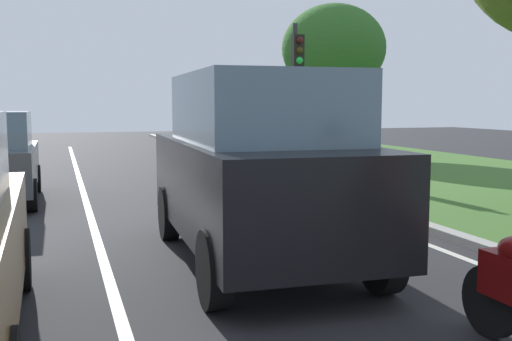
# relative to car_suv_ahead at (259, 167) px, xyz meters

# --- Properties ---
(ground_plane) EXTENTS (60.00, 60.00, 0.00)m
(ground_plane) POSITION_rel_car_suv_ahead_xyz_m (-1.10, 5.23, -1.17)
(ground_plane) COLOR #262628
(lane_line_center) EXTENTS (0.12, 32.00, 0.01)m
(lane_line_center) POSITION_rel_car_suv_ahead_xyz_m (-1.80, 5.23, -1.16)
(lane_line_center) COLOR silver
(lane_line_center) RESTS_ON ground
(lane_line_right_edge) EXTENTS (0.12, 32.00, 0.01)m
(lane_line_right_edge) POSITION_rel_car_suv_ahead_xyz_m (2.50, 5.23, -1.16)
(lane_line_right_edge) COLOR silver
(lane_line_right_edge) RESTS_ON ground
(grass_verge_right) EXTENTS (9.00, 48.00, 0.06)m
(grass_verge_right) POSITION_rel_car_suv_ahead_xyz_m (7.40, 5.23, -1.14)
(grass_verge_right) COLOR #3D6628
(grass_verge_right) RESTS_ON ground
(curb_right) EXTENTS (0.24, 48.00, 0.12)m
(curb_right) POSITION_rel_car_suv_ahead_xyz_m (3.00, 5.23, -1.11)
(curb_right) COLOR #9E9B93
(curb_right) RESTS_ON ground
(car_suv_ahead) EXTENTS (2.11, 4.57, 2.28)m
(car_suv_ahead) POSITION_rel_car_suv_ahead_xyz_m (0.00, 0.00, 0.00)
(car_suv_ahead) COLOR black
(car_suv_ahead) RESTS_ON ground
(traffic_light_near_right) EXTENTS (0.32, 0.50, 4.20)m
(traffic_light_near_right) POSITION_rel_car_suv_ahead_xyz_m (4.24, 9.25, 1.63)
(traffic_light_near_right) COLOR #2D2D2D
(traffic_light_near_right) RESTS_ON ground
(tree_roadside_far) EXTENTS (3.88, 3.88, 5.63)m
(tree_roadside_far) POSITION_rel_car_suv_ahead_xyz_m (7.62, 13.92, 2.80)
(tree_roadside_far) COLOR #4C331E
(tree_roadside_far) RESTS_ON ground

